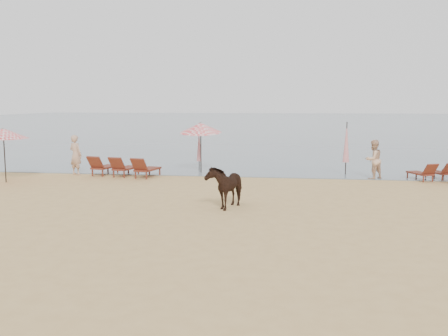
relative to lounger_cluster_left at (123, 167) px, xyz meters
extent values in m
plane|color=tan|center=(5.54, -9.46, -0.47)|extent=(120.00, 120.00, 0.00)
cube|color=#51606B|center=(5.54, 70.54, -0.47)|extent=(160.00, 140.00, 0.06)
cube|color=maroon|center=(-1.11, 0.49, -0.09)|extent=(1.01, 1.63, 0.09)
cube|color=maroon|center=(-1.28, -0.30, 0.21)|extent=(0.79, 0.63, 0.67)
cube|color=maroon|center=(0.05, 0.24, -0.09)|extent=(1.01, 1.63, 0.09)
cube|color=maroon|center=(-0.12, -0.55, 0.21)|extent=(0.79, 0.63, 0.67)
cube|color=maroon|center=(1.22, -0.01, -0.09)|extent=(1.01, 1.63, 0.09)
cube|color=maroon|center=(1.05, -0.80, 0.21)|extent=(0.79, 0.63, 0.67)
cube|color=maroon|center=(13.92, 0.79, -0.15)|extent=(1.07, 1.42, 0.07)
cube|color=maroon|center=(14.20, 0.16, 0.11)|extent=(0.72, 0.63, 0.57)
cube|color=maroon|center=(14.84, 1.21, -0.15)|extent=(1.07, 1.42, 0.07)
cylinder|color=black|center=(-4.63, -2.44, 0.65)|extent=(0.05, 0.05, 2.25)
cone|color=red|center=(-4.63, -2.44, 1.72)|extent=(2.14, 2.14, 0.46)
sphere|color=black|center=(-4.63, -2.44, 1.93)|extent=(0.08, 0.08, 0.08)
cylinder|color=black|center=(3.50, 1.65, 0.71)|extent=(0.05, 0.05, 2.36)
cone|color=red|center=(3.50, 1.65, 1.83)|extent=(2.08, 2.12, 0.71)
sphere|color=black|center=(3.50, 1.65, 2.05)|extent=(0.09, 0.09, 0.09)
cylinder|color=black|center=(3.26, 2.43, 0.60)|extent=(0.05, 0.05, 2.14)
cone|color=red|center=(3.26, 2.43, 0.85)|extent=(0.26, 0.26, 1.60)
cylinder|color=black|center=(10.69, 2.04, 0.84)|extent=(0.06, 0.06, 2.62)
cone|color=red|center=(10.69, 2.04, 1.15)|extent=(0.32, 0.32, 1.96)
imported|color=black|center=(5.86, -6.34, 0.27)|extent=(1.27, 1.91, 1.48)
imported|color=tan|center=(-2.52, 0.25, 0.52)|extent=(0.85, 0.72, 1.98)
imported|color=#D5A685|center=(11.82, 0.82, 0.45)|extent=(1.13, 1.09, 1.84)
camera|label=1|loc=(8.15, -22.95, 3.10)|focal=40.00mm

